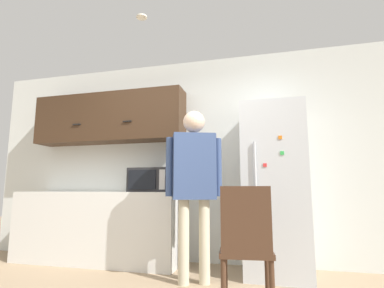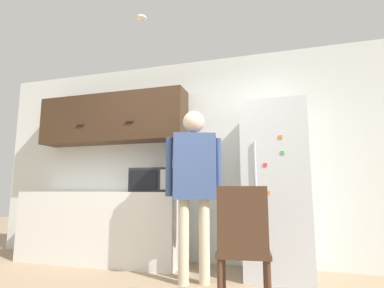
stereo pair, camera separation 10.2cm
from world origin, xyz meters
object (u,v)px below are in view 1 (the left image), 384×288
object	(u,v)px
microwave	(152,180)
person	(194,175)
chair	(246,243)
refrigerator	(274,188)

from	to	relation	value
microwave	person	xyz separation A→B (m)	(0.67, -0.51, 0.03)
microwave	person	size ratio (longest dim) A/B	0.29
chair	person	bearing A→B (deg)	-53.13
microwave	refrigerator	distance (m)	1.48
person	refrigerator	xyz separation A→B (m)	(0.80, 0.50, -0.13)
microwave	refrigerator	size ratio (longest dim) A/B	0.27
microwave	chair	world-z (taller)	microwave
refrigerator	microwave	bearing A→B (deg)	179.53
microwave	refrigerator	world-z (taller)	refrigerator
person	chair	world-z (taller)	person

